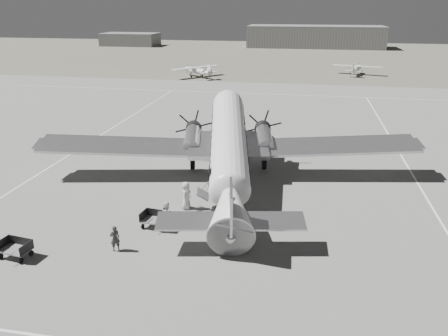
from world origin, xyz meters
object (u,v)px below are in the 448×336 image
(dc3_airliner, at_px, (229,150))
(baggage_cart_far, at_px, (15,249))
(baggage_cart_near, at_px, (155,220))
(light_plane_right, at_px, (356,70))
(passenger, at_px, (186,195))
(ramp_agent, at_px, (167,214))
(light_plane_left, at_px, (197,72))
(shed_secondary, at_px, (130,39))
(ground_crew, at_px, (115,238))
(hangar_main, at_px, (315,37))

(dc3_airliner, height_order, baggage_cart_far, dc3_airliner)
(baggage_cart_near, bearing_deg, light_plane_right, 82.55)
(passenger, bearing_deg, ramp_agent, 174.68)
(ramp_agent, bearing_deg, light_plane_left, 21.04)
(light_plane_right, bearing_deg, light_plane_left, -148.38)
(shed_secondary, distance_m, light_plane_left, 71.75)
(ground_crew, relative_size, ramp_agent, 0.92)
(dc3_airliner, distance_m, ramp_agent, 7.81)
(baggage_cart_near, relative_size, baggage_cart_far, 1.01)
(ramp_agent, bearing_deg, dc3_airliner, -11.35)
(baggage_cart_near, bearing_deg, passenger, 75.88)
(hangar_main, xyz_separation_m, ramp_agent, (-9.93, -123.79, -2.47))
(baggage_cart_far, height_order, ground_crew, ground_crew)
(hangar_main, height_order, ramp_agent, hangar_main)
(ramp_agent, bearing_deg, baggage_cart_near, 119.73)
(baggage_cart_far, bearing_deg, light_plane_left, 102.91)
(ramp_agent, distance_m, passenger, 2.73)
(shed_secondary, relative_size, light_plane_right, 1.90)
(dc3_airliner, relative_size, ramp_agent, 18.26)
(baggage_cart_far, distance_m, passenger, 10.75)
(baggage_cart_near, bearing_deg, dc3_airliner, 73.38)
(hangar_main, distance_m, ground_crew, 127.63)
(baggage_cart_far, height_order, passenger, passenger)
(hangar_main, relative_size, light_plane_right, 4.44)
(shed_secondary, xyz_separation_m, dc3_airliner, (52.69, -111.73, 0.89))
(hangar_main, distance_m, ramp_agent, 124.21)
(light_plane_right, bearing_deg, ramp_agent, -89.14)
(ground_crew, xyz_separation_m, ramp_agent, (2.04, 3.25, 0.07))
(light_plane_left, relative_size, ground_crew, 6.64)
(light_plane_left, height_order, ground_crew, light_plane_left)
(baggage_cart_near, height_order, passenger, passenger)
(baggage_cart_far, relative_size, ramp_agent, 1.06)
(shed_secondary, distance_m, passenger, 126.64)
(baggage_cart_near, xyz_separation_m, baggage_cart_far, (-6.40, -4.66, -0.00))
(light_plane_right, bearing_deg, baggage_cart_near, -89.65)
(ramp_agent, bearing_deg, shed_secondary, 31.85)
(passenger, bearing_deg, ground_crew, 161.79)
(hangar_main, distance_m, baggage_cart_near, 124.55)
(light_plane_left, height_order, baggage_cart_far, light_plane_left)
(dc3_airliner, height_order, light_plane_left, dc3_airliner)
(shed_secondary, xyz_separation_m, passenger, (50.55, -116.11, -1.04))
(light_plane_left, bearing_deg, dc3_airliner, -122.19)
(hangar_main, xyz_separation_m, light_plane_left, (-22.26, -66.01, -2.24))
(shed_secondary, height_order, passenger, shed_secondary)
(baggage_cart_near, xyz_separation_m, ramp_agent, (0.71, 0.27, 0.33))
(light_plane_left, relative_size, ramp_agent, 6.11)
(baggage_cart_near, bearing_deg, shed_secondary, 120.33)
(hangar_main, height_order, light_plane_right, hangar_main)
(baggage_cart_far, xyz_separation_m, ramp_agent, (7.11, 4.93, 0.33))
(hangar_main, bearing_deg, ground_crew, -95.38)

